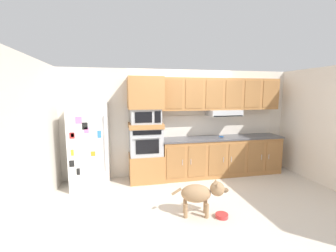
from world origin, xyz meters
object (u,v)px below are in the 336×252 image
object	(u,v)px
refrigerator	(90,145)
dog	(201,193)
built_in_oven	(146,141)
dog_food_bowl	(222,216)
microwave	(145,116)
screwdriver	(221,137)

from	to	relation	value
refrigerator	dog	xyz separation A→B (m)	(1.85, -1.63, -0.51)
built_in_oven	dog_food_bowl	distance (m)	2.26
dog	dog_food_bowl	xyz separation A→B (m)	(0.30, -0.14, -0.34)
microwave	dog_food_bowl	xyz separation A→B (m)	(0.97, -1.84, -1.43)
screwdriver	dog	world-z (taller)	screwdriver
microwave	dog	distance (m)	2.13
microwave	dog_food_bowl	size ratio (longest dim) A/B	3.22
built_in_oven	dog	distance (m)	1.90
dog	dog_food_bowl	bearing A→B (deg)	-11.70
screwdriver	dog_food_bowl	size ratio (longest dim) A/B	0.84
refrigerator	built_in_oven	bearing A→B (deg)	3.29
refrigerator	dog	bearing A→B (deg)	-41.44
refrigerator	microwave	world-z (taller)	refrigerator
microwave	screwdriver	world-z (taller)	microwave
built_in_oven	screwdriver	size ratio (longest dim) A/B	4.16
screwdriver	dog_food_bowl	world-z (taller)	screwdriver
dog_food_bowl	built_in_oven	bearing A→B (deg)	117.84
screwdriver	dog	size ratio (longest dim) A/B	0.19
screwdriver	refrigerator	bearing A→B (deg)	-179.15
refrigerator	dog_food_bowl	distance (m)	2.91
refrigerator	microwave	xyz separation A→B (m)	(1.18, 0.07, 0.58)
microwave	dog_food_bowl	distance (m)	2.53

